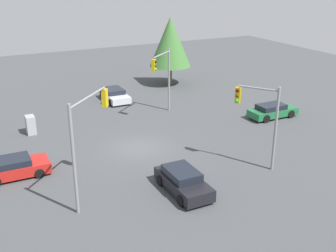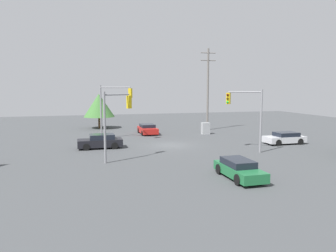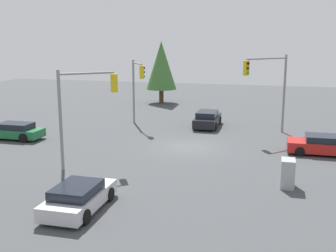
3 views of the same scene
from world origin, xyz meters
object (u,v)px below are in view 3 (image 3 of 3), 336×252
object	(u,v)px
sedan_green	(14,131)
traffic_signal_aux	(269,80)
sedan_silver	(79,197)
electrical_cabinet	(288,173)
sedan_dark	(207,119)
traffic_signal_cross	(84,101)
traffic_signal_main	(137,82)
sedan_red	(321,145)

from	to	relation	value
sedan_green	traffic_signal_aux	world-z (taller)	traffic_signal_aux
sedan_silver	electrical_cabinet	size ratio (longest dim) A/B	2.86
traffic_signal_aux	electrical_cabinet	world-z (taller)	traffic_signal_aux
sedan_dark	traffic_signal_cross	bearing A→B (deg)	-111.36
traffic_signal_aux	electrical_cabinet	distance (m)	12.23
sedan_green	traffic_signal_cross	bearing A→B (deg)	-121.28
sedan_dark	traffic_signal_main	world-z (taller)	traffic_signal_main
sedan_green	traffic_signal_main	size ratio (longest dim) A/B	0.79
sedan_green	sedan_silver	size ratio (longest dim) A/B	1.05
sedan_red	sedan_silver	distance (m)	16.49
traffic_signal_main	traffic_signal_cross	xyz separation A→B (m)	(11.99, 0.88, 0.14)
sedan_red	electrical_cabinet	distance (m)	7.31
sedan_red	sedan_dark	bearing A→B (deg)	52.72
sedan_silver	traffic_signal_aux	xyz separation A→B (m)	(-16.91, 7.54, 3.62)
sedan_green	sedan_dark	xyz separation A→B (m)	(-7.86, 13.17, 0.05)
traffic_signal_cross	sedan_silver	bearing A→B (deg)	-107.56
sedan_red	sedan_silver	world-z (taller)	sedan_red
sedan_green	sedan_dark	bearing A→B (deg)	-59.15
sedan_red	traffic_signal_cross	xyz separation A→B (m)	(6.38, -13.48, 3.28)
sedan_red	traffic_signal_cross	bearing A→B (deg)	115.33
sedan_green	electrical_cabinet	world-z (taller)	electrical_cabinet
electrical_cabinet	sedan_dark	bearing A→B (deg)	-154.95
sedan_silver	traffic_signal_aux	distance (m)	18.87
sedan_silver	traffic_signal_cross	bearing A→B (deg)	112.50
sedan_silver	traffic_signal_cross	distance (m)	7.15
sedan_dark	traffic_signal_aux	xyz separation A→B (m)	(1.77, 4.95, 3.56)
sedan_dark	sedan_green	bearing A→B (deg)	-149.15
sedan_red	traffic_signal_cross	distance (m)	15.27
traffic_signal_cross	traffic_signal_aux	world-z (taller)	traffic_signal_aux
sedan_green	traffic_signal_main	xyz separation A→B (m)	(-7.03, 7.28, 3.14)
sedan_dark	traffic_signal_cross	distance (m)	14.14
sedan_dark	electrical_cabinet	xyz separation A→B (m)	(13.42, 6.27, 0.07)
sedan_dark	traffic_signal_aux	world-z (taller)	traffic_signal_aux
electrical_cabinet	sedan_silver	bearing A→B (deg)	-59.29
sedan_dark	electrical_cabinet	bearing A→B (deg)	-64.95
sedan_red	traffic_signal_main	xyz separation A→B (m)	(-5.61, -14.36, 3.14)
sedan_green	traffic_signal_aux	bearing A→B (deg)	-71.41
sedan_silver	electrical_cabinet	bearing A→B (deg)	30.71
traffic_signal_main	traffic_signal_cross	world-z (taller)	traffic_signal_cross
sedan_green	sedan_dark	world-z (taller)	sedan_dark
sedan_red	sedan_silver	size ratio (longest dim) A/B	0.98
traffic_signal_cross	electrical_cabinet	distance (m)	11.74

